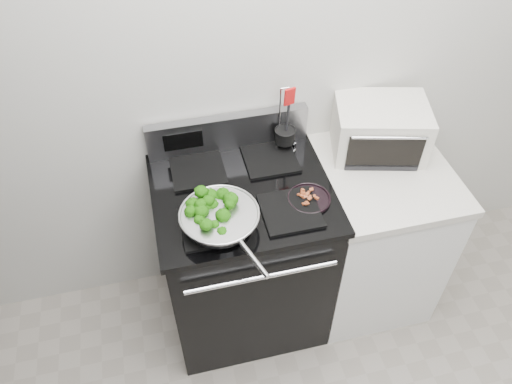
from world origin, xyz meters
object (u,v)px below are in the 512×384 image
object	(u,v)px
utensil_holder	(285,139)
toaster_oven	(380,128)
skillet	(220,218)
bacon_plate	(309,197)
gas_range	(244,254)

from	to	relation	value
utensil_holder	toaster_oven	distance (m)	0.45
skillet	bacon_plate	size ratio (longest dim) A/B	2.69
gas_range	skillet	size ratio (longest dim) A/B	2.24
utensil_holder	bacon_plate	bearing A→B (deg)	-103.32
utensil_holder	skillet	bearing A→B (deg)	-148.42
skillet	toaster_oven	distance (m)	0.90
bacon_plate	utensil_holder	xyz separation A→B (m)	(-0.01, 0.35, 0.05)
bacon_plate	utensil_holder	distance (m)	0.35
gas_range	skillet	xyz separation A→B (m)	(-0.13, -0.19, 0.51)
gas_range	toaster_oven	xyz separation A→B (m)	(0.70, 0.16, 0.55)
gas_range	utensil_holder	bearing A→B (deg)	41.37
bacon_plate	utensil_holder	world-z (taller)	utensil_holder
skillet	utensil_holder	distance (m)	0.57
gas_range	skillet	distance (m)	0.56
gas_range	utensil_holder	size ratio (longest dim) A/B	3.27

